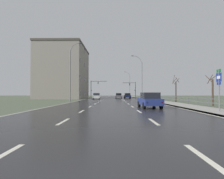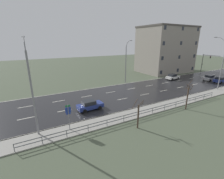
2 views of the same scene
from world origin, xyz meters
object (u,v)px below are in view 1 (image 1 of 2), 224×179
at_px(car_distant, 97,96).
at_px(car_far_right, 119,96).
at_px(street_lamp_left_bank, 71,73).
at_px(car_near_left, 127,96).
at_px(highway_sign, 219,85).
at_px(traffic_signal_right, 133,87).
at_px(car_near_right, 149,100).
at_px(street_lamp_midground, 141,78).
at_px(traffic_signal_left, 94,86).
at_px(street_lamp_distant, 129,84).
at_px(brick_building, 64,73).

height_order(car_distant, car_far_right, same).
xyz_separation_m(street_lamp_left_bank, car_near_left, (11.80, 21.94, -4.45)).
distance_m(highway_sign, traffic_signal_right, 50.60).
height_order(highway_sign, traffic_signal_right, traffic_signal_right).
relative_size(car_near_left, car_near_right, 0.99).
distance_m(car_far_right, car_near_left, 2.63).
relative_size(street_lamp_midground, car_distant, 2.71).
distance_m(highway_sign, traffic_signal_left, 53.67).
bearing_deg(street_lamp_midground, traffic_signal_right, 91.18).
xyz_separation_m(street_lamp_left_bank, traffic_signal_left, (0.65, 32.70, -1.20)).
relative_size(street_lamp_distant, car_distant, 2.76).
distance_m(street_lamp_midground, brick_building, 22.69).
distance_m(street_lamp_midground, car_far_right, 10.19).
bearing_deg(street_lamp_left_bank, traffic_signal_right, 65.46).
xyz_separation_m(traffic_signal_right, traffic_signal_left, (-13.88, 0.87, 0.43)).
relative_size(car_far_right, car_near_right, 0.98).
bearing_deg(car_near_right, traffic_signal_right, 83.32).
height_order(traffic_signal_left, brick_building, brick_building).
bearing_deg(car_near_left, traffic_signal_right, 72.84).
height_order(highway_sign, car_near_right, highway_sign).
xyz_separation_m(traffic_signal_left, car_near_right, (10.70, -47.05, -3.25)).
bearing_deg(car_far_right, car_distant, -125.76).
xyz_separation_m(traffic_signal_right, brick_building, (-21.41, -10.99, 3.99)).
xyz_separation_m(street_lamp_distant, traffic_signal_left, (-14.26, -19.05, -1.60)).
bearing_deg(traffic_signal_left, street_lamp_distant, 53.18).
xyz_separation_m(traffic_signal_right, car_far_right, (-5.36, -10.05, -2.82)).
relative_size(traffic_signal_right, car_far_right, 1.34).
height_order(street_lamp_midground, car_near_left, street_lamp_midground).
bearing_deg(street_lamp_distant, car_near_right, -93.08).
bearing_deg(traffic_signal_left, car_far_right, -52.04).
distance_m(traffic_signal_right, traffic_signal_left, 13.92).
bearing_deg(car_distant, traffic_signal_left, 94.68).
relative_size(street_lamp_left_bank, highway_sign, 3.17).
relative_size(traffic_signal_right, traffic_signal_left, 0.90).
xyz_separation_m(street_lamp_distant, car_distant, (-11.57, -37.97, -4.85)).
height_order(street_lamp_midground, street_lamp_distant, street_lamp_distant).
bearing_deg(street_lamp_left_bank, street_lamp_distant, 73.93).
xyz_separation_m(highway_sign, car_distant, (-12.51, 32.52, -1.36)).
relative_size(traffic_signal_left, car_distant, 1.45).
height_order(highway_sign, car_near_left, highway_sign).
height_order(street_lamp_left_bank, car_far_right, street_lamp_left_bank).
xyz_separation_m(street_lamp_distant, car_near_left, (-3.11, -29.81, -4.85)).
xyz_separation_m(street_lamp_midground, street_lamp_distant, (0.03, 36.97, 0.12)).
bearing_deg(street_lamp_midground, car_far_right, 129.25).
bearing_deg(car_distant, car_far_right, 50.45).
bearing_deg(street_lamp_left_bank, brick_building, 108.28).
bearing_deg(car_distant, street_lamp_distant, 69.62).
distance_m(street_lamp_distant, brick_building, 37.87).
relative_size(street_lamp_midground, highway_sign, 3.38).
distance_m(street_lamp_distant, car_far_right, 30.91).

